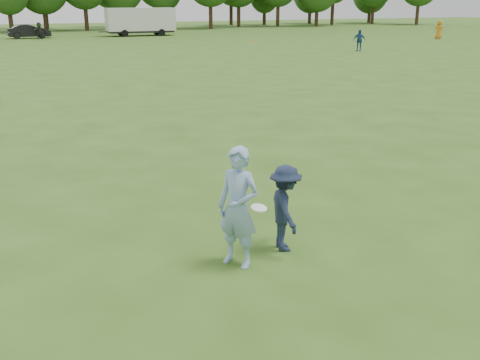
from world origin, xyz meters
The scene contains 10 objects.
ground centered at (0.00, 0.00, 0.00)m, with size 200.00×200.00×0.00m, color #304F16.
thrower centered at (0.28, -0.06, 1.02)m, with size 0.75×0.49×2.05m, color #82A3C8.
defender centered at (1.27, 0.19, 0.78)m, with size 1.01×0.58×1.56m, color #1A243A.
player_far_b centered at (25.04, 33.25, 0.89)m, with size 1.04×0.43×1.78m, color navy.
player_far_c centered at (41.41, 42.25, 1.01)m, with size 0.98×0.64×2.01m, color orange.
player_far_d centered at (0.96, 58.94, 0.90)m, with size 1.67×0.53×1.80m, color #252525.
car_f centered at (-0.04, 60.77, 0.75)m, with size 1.59×4.57×1.51m, color black.
field_cone centered at (20.38, 45.56, 0.15)m, with size 0.28×0.28×0.30m, color #F9550D.
disc_in_play centered at (0.50, -0.38, 1.10)m, with size 0.29×0.30×0.09m.
cargo_trailer centered at (12.52, 60.35, 1.78)m, with size 9.00×2.75×3.20m.
Camera 1 is at (-2.99, -8.03, 4.30)m, focal length 42.00 mm.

